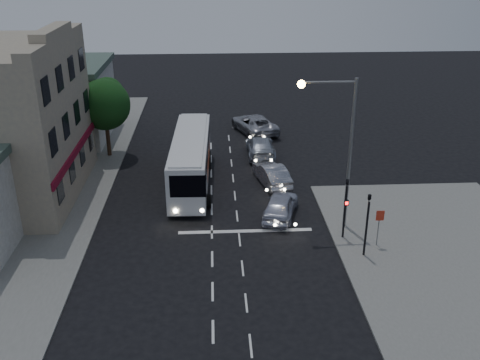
{
  "coord_description": "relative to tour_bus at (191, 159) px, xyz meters",
  "views": [
    {
      "loc": [
        0.18,
        -25.97,
        15.62
      ],
      "look_at": [
        1.82,
        4.62,
        2.2
      ],
      "focal_mm": 40.0,
      "sensor_mm": 36.0,
      "label": 1
    }
  ],
  "objects": [
    {
      "name": "car_suv",
      "position": [
        5.71,
        -5.43,
        -1.16
      ],
      "size": [
        3.01,
        4.76,
        1.51
      ],
      "primitive_type": "imported",
      "rotation": [
        0.0,
        0.0,
        2.84
      ],
      "color": "silver",
      "rests_on": "ground"
    },
    {
      "name": "road_markings",
      "position": [
        2.68,
        -5.92,
        -1.91
      ],
      "size": [
        8.0,
        30.55,
        0.01
      ],
      "color": "silver",
      "rests_on": "ground"
    },
    {
      "name": "car_sedan_a",
      "position": [
        5.71,
        -0.42,
        -1.17
      ],
      "size": [
        2.56,
        4.76,
        1.49
      ],
      "primitive_type": "imported",
      "rotation": [
        0.0,
        0.0,
        3.37
      ],
      "color": "#A7A7B1",
      "rests_on": "ground"
    },
    {
      "name": "car_sedan_b",
      "position": [
        5.41,
        5.24,
        -1.14
      ],
      "size": [
        2.17,
        5.33,
        1.55
      ],
      "primitive_type": "imported",
      "rotation": [
        0.0,
        0.0,
        3.14
      ],
      "color": "#A0A7B4",
      "rests_on": "ground"
    },
    {
      "name": "sidewalk_far",
      "position": [
        -11.6,
        -1.23,
        -1.85
      ],
      "size": [
        12.0,
        50.0,
        0.12
      ],
      "primitive_type": "cube",
      "color": "slate",
      "rests_on": "ground"
    },
    {
      "name": "traffic_signal_side",
      "position": [
        9.7,
        -10.43,
        0.51
      ],
      "size": [
        0.18,
        0.15,
        4.1
      ],
      "color": "black",
      "rests_on": "sidewalk_near"
    },
    {
      "name": "tour_bus",
      "position": [
        0.0,
        0.0,
        0.0
      ],
      "size": [
        2.76,
        11.59,
        3.54
      ],
      "rotation": [
        0.0,
        0.0,
        -0.03
      ],
      "color": "white",
      "rests_on": "ground"
    },
    {
      "name": "traffic_signal_main",
      "position": [
        9.0,
        -8.45,
        0.51
      ],
      "size": [
        0.25,
        0.35,
        4.1
      ],
      "color": "black",
      "rests_on": "sidewalk_near"
    },
    {
      "name": "streetlight",
      "position": [
        8.74,
        -7.03,
        3.82
      ],
      "size": [
        3.32,
        0.44,
        9.0
      ],
      "color": "slate",
      "rests_on": "sidewalk_near"
    },
    {
      "name": "regulatory_sign",
      "position": [
        10.7,
        -9.47,
        -0.32
      ],
      "size": [
        0.45,
        0.12,
        2.2
      ],
      "color": "slate",
      "rests_on": "sidewalk_near"
    },
    {
      "name": "car_sedan_c",
      "position": [
        5.36,
        11.15,
        -1.09
      ],
      "size": [
        4.54,
        6.51,
        1.65
      ],
      "primitive_type": "imported",
      "rotation": [
        0.0,
        0.0,
        3.48
      ],
      "color": "#A2A2AB",
      "rests_on": "ground"
    },
    {
      "name": "street_tree",
      "position": [
        -6.81,
        5.79,
        2.58
      ],
      "size": [
        4.0,
        4.0,
        6.2
      ],
      "color": "black",
      "rests_on": "sidewalk_far"
    },
    {
      "name": "low_building_north",
      "position": [
        -12.1,
        10.77,
        1.48
      ],
      "size": [
        9.4,
        9.4,
        6.5
      ],
      "color": "#9B9A93",
      "rests_on": "sidewalk_far"
    },
    {
      "name": "ground",
      "position": [
        1.4,
        -9.23,
        -1.91
      ],
      "size": [
        120.0,
        120.0,
        0.0
      ],
      "primitive_type": "plane",
      "color": "black"
    },
    {
      "name": "sidewalk_near",
      "position": [
        14.4,
        -13.23,
        -1.85
      ],
      "size": [
        12.0,
        24.0,
        0.12
      ],
      "primitive_type": "cube",
      "color": "slate",
      "rests_on": "ground"
    }
  ]
}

